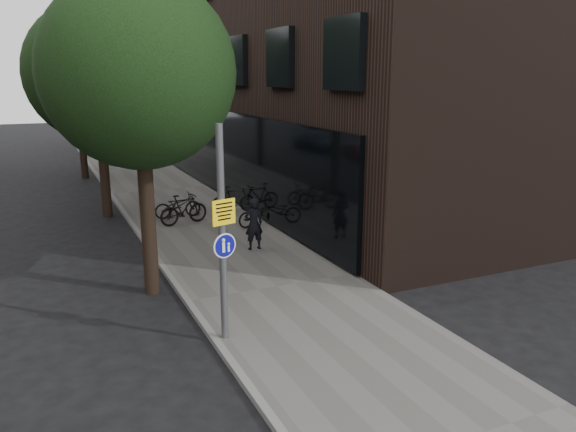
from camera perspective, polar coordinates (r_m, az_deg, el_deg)
ground at (r=11.32m, az=4.55°, el=-13.48°), size 120.00×120.00×0.00m
sidewalk at (r=20.12m, az=-8.71°, el=-0.92°), size 4.50×60.00×0.12m
curb_edge at (r=19.65m, az=-15.02°, el=-1.60°), size 0.15×60.00×0.13m
building_right_dark_brick at (r=33.75m, az=-0.93°, el=20.57°), size 12.00×40.00×18.00m
street_tree_near at (r=13.59m, az=-14.68°, el=13.16°), size 4.40×4.40×7.50m
street_tree_mid at (r=22.00m, az=-18.72°, el=13.12°), size 5.00×5.00×7.80m
street_tree_far at (r=30.97m, az=-20.59°, el=13.07°), size 5.00×5.00×7.80m
signpost at (r=10.83m, az=-6.71°, el=-1.85°), size 0.48×0.15×4.26m
pedestrian at (r=16.80m, az=-3.50°, el=-0.82°), size 0.58×0.39×1.57m
parked_bike_facade_near at (r=19.52m, az=-2.93°, el=0.30°), size 1.79×0.95×0.90m
parked_bike_facade_far at (r=21.42m, az=-5.47°, el=1.71°), size 1.79×0.75×1.04m
parked_bike_curb_near at (r=21.00m, az=-11.14°, el=1.05°), size 1.72×0.62×0.90m
parked_bike_curb_far at (r=20.00m, az=-10.56°, el=0.68°), size 1.85×0.86×1.07m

